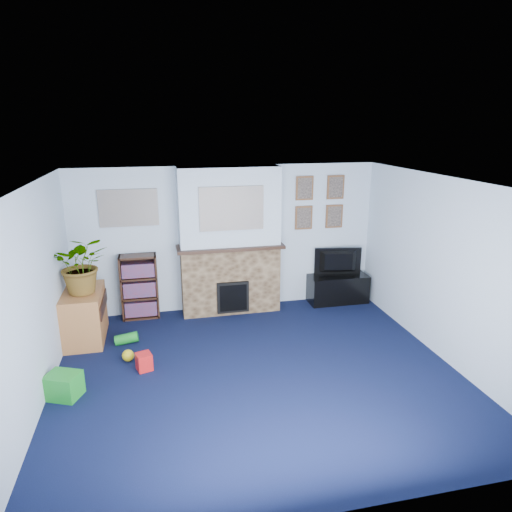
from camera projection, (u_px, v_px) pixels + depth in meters
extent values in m
cube|color=black|center=(258.00, 373.00, 5.78)|extent=(5.00, 4.50, 0.01)
cube|color=white|center=(258.00, 183.00, 5.11)|extent=(5.00, 4.50, 0.01)
cube|color=silver|center=(228.00, 239.00, 7.55)|extent=(5.00, 0.04, 2.40)
cube|color=silver|center=(326.00, 386.00, 3.34)|extent=(5.00, 0.04, 2.40)
cube|color=silver|center=(33.00, 301.00, 4.92)|extent=(0.04, 4.50, 2.40)
cube|color=silver|center=(444.00, 270.00, 5.97)|extent=(0.04, 4.50, 2.40)
cube|color=brown|center=(231.00, 280.00, 7.55)|extent=(1.60, 0.40, 1.10)
cube|color=brown|center=(229.00, 208.00, 7.21)|extent=(1.60, 0.40, 1.30)
cube|color=brown|center=(230.00, 247.00, 7.36)|extent=(1.72, 0.50, 0.05)
cube|color=brown|center=(233.00, 297.00, 7.42)|extent=(0.52, 0.08, 0.52)
cube|color=brown|center=(233.00, 298.00, 7.38)|extent=(0.44, 0.02, 0.44)
cube|color=gray|center=(232.00, 209.00, 7.00)|extent=(1.00, 0.03, 0.68)
cube|color=gray|center=(129.00, 208.00, 7.05)|extent=(0.90, 0.03, 0.58)
cube|color=brown|center=(305.00, 188.00, 7.58)|extent=(0.30, 0.03, 0.40)
cube|color=brown|center=(336.00, 187.00, 7.69)|extent=(0.30, 0.03, 0.40)
cube|color=brown|center=(304.00, 218.00, 7.72)|extent=(0.30, 0.03, 0.40)
cube|color=brown|center=(334.00, 216.00, 7.83)|extent=(0.30, 0.03, 0.40)
cube|color=black|center=(338.00, 290.00, 8.02)|extent=(1.03, 0.43, 0.49)
imported|color=black|center=(339.00, 262.00, 7.90)|extent=(0.83, 0.24, 0.47)
cube|color=black|center=(140.00, 284.00, 7.42)|extent=(0.58, 0.02, 1.05)
cube|color=black|center=(122.00, 288.00, 7.24)|extent=(0.03, 0.28, 1.05)
cube|color=black|center=(157.00, 285.00, 7.35)|extent=(0.03, 0.28, 1.05)
cube|color=black|center=(142.00, 316.00, 7.44)|extent=(0.56, 0.28, 0.03)
cube|color=black|center=(140.00, 297.00, 7.35)|extent=(0.56, 0.28, 0.03)
cube|color=black|center=(139.00, 277.00, 7.25)|extent=(0.56, 0.28, 0.03)
cube|color=black|center=(137.00, 256.00, 7.15)|extent=(0.56, 0.28, 0.03)
cube|color=black|center=(141.00, 307.00, 7.39)|extent=(0.50, 0.22, 0.24)
cube|color=black|center=(140.00, 288.00, 7.29)|extent=(0.50, 0.22, 0.24)
cube|color=black|center=(138.00, 269.00, 7.20)|extent=(0.50, 0.22, 0.22)
cube|color=#AA6936|center=(85.00, 317.00, 6.60)|extent=(0.53, 0.95, 0.74)
imported|color=#26661E|center=(82.00, 264.00, 6.34)|extent=(0.75, 0.65, 0.83)
cube|color=gold|center=(224.00, 242.00, 7.29)|extent=(0.10, 0.06, 0.14)
cylinder|color=#B2BFC6|center=(251.00, 239.00, 7.38)|extent=(0.05, 0.05, 0.16)
sphere|color=gray|center=(194.00, 244.00, 7.19)|extent=(0.12, 0.12, 0.12)
cylinder|color=red|center=(268.00, 240.00, 7.45)|extent=(0.05, 0.05, 0.11)
cube|color=#198C26|center=(64.00, 386.00, 5.24)|extent=(0.45, 0.41, 0.29)
sphere|color=yellow|center=(128.00, 355.00, 6.05)|extent=(0.16, 0.16, 0.16)
cube|color=red|center=(144.00, 362.00, 5.83)|extent=(0.23, 0.23, 0.22)
cylinder|color=#198C26|center=(127.00, 339.00, 6.54)|extent=(0.34, 0.15, 0.19)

